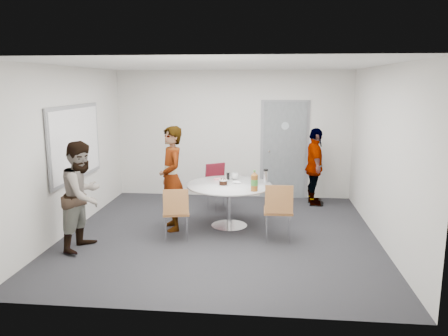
# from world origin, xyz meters

# --- Properties ---
(floor) EXTENTS (5.00, 5.00, 0.00)m
(floor) POSITION_xyz_m (0.00, 0.00, 0.00)
(floor) COLOR #232327
(floor) RESTS_ON ground
(ceiling) EXTENTS (5.00, 5.00, 0.00)m
(ceiling) POSITION_xyz_m (0.00, 0.00, 2.70)
(ceiling) COLOR silver
(ceiling) RESTS_ON wall_back
(wall_back) EXTENTS (5.00, 0.00, 5.00)m
(wall_back) POSITION_xyz_m (0.00, 2.50, 1.35)
(wall_back) COLOR silver
(wall_back) RESTS_ON floor
(wall_left) EXTENTS (0.00, 5.00, 5.00)m
(wall_left) POSITION_xyz_m (-2.50, 0.00, 1.35)
(wall_left) COLOR silver
(wall_left) RESTS_ON floor
(wall_right) EXTENTS (0.00, 5.00, 5.00)m
(wall_right) POSITION_xyz_m (2.50, 0.00, 1.35)
(wall_right) COLOR silver
(wall_right) RESTS_ON floor
(wall_front) EXTENTS (5.00, 0.00, 5.00)m
(wall_front) POSITION_xyz_m (0.00, -2.50, 1.35)
(wall_front) COLOR silver
(wall_front) RESTS_ON floor
(door) EXTENTS (1.02, 0.17, 2.12)m
(door) POSITION_xyz_m (1.10, 2.48, 1.03)
(door) COLOR slate
(door) RESTS_ON wall_back
(whiteboard) EXTENTS (0.04, 1.90, 1.25)m
(whiteboard) POSITION_xyz_m (-2.46, 0.20, 1.45)
(whiteboard) COLOR gray
(whiteboard) RESTS_ON wall_left
(table) EXTENTS (1.43, 1.43, 1.09)m
(table) POSITION_xyz_m (0.14, 0.39, 0.65)
(table) COLOR silver
(table) RESTS_ON floor
(chair_near_left) EXTENTS (0.48, 0.51, 0.85)m
(chair_near_left) POSITION_xyz_m (-0.66, -0.36, 0.52)
(chair_near_left) COLOR brown
(chair_near_left) RESTS_ON floor
(chair_near_right) EXTENTS (0.45, 0.48, 0.93)m
(chair_near_right) POSITION_xyz_m (0.93, -0.25, 0.57)
(chair_near_right) COLOR brown
(chair_near_right) RESTS_ON floor
(chair_far) EXTENTS (0.60, 0.61, 0.89)m
(chair_far) POSITION_xyz_m (-0.22, 1.48, 0.54)
(chair_far) COLOR maroon
(chair_far) RESTS_ON floor
(person_main) EXTENTS (0.65, 0.75, 1.74)m
(person_main) POSITION_xyz_m (-0.84, 0.19, 0.87)
(person_main) COLOR #A5C6EA
(person_main) RESTS_ON floor
(person_left) EXTENTS (0.73, 0.87, 1.61)m
(person_left) POSITION_xyz_m (-1.95, -0.79, 0.81)
(person_left) COLOR white
(person_left) RESTS_ON floor
(person_right) EXTENTS (0.43, 0.94, 1.56)m
(person_right) POSITION_xyz_m (1.69, 1.95, 0.78)
(person_right) COLOR black
(person_right) RESTS_ON floor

